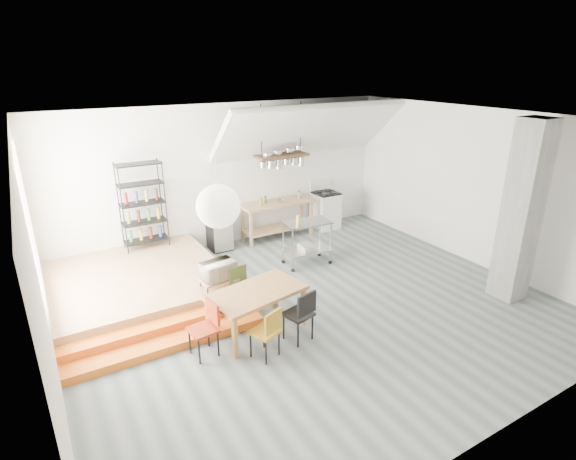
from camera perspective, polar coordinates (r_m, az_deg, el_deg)
floor at (r=8.02m, az=2.96°, el=-9.57°), size 8.00×8.00×0.00m
wall_back at (r=10.32m, az=-7.71°, el=6.83°), size 8.00×0.04×3.20m
wall_left at (r=6.24m, az=-29.22°, el=-5.09°), size 0.04×7.00×3.20m
wall_right at (r=10.05m, az=22.63°, el=5.04°), size 0.04×7.00×3.20m
ceiling at (r=6.98m, az=3.45°, el=13.77°), size 8.00×7.00×0.02m
slope_ceiling at (r=10.45m, az=2.70°, el=12.48°), size 4.40×1.44×1.32m
window_pane at (r=7.58m, az=-29.91°, el=0.70°), size 0.02×2.50×2.20m
platform at (r=8.75m, az=-18.52°, el=-6.48°), size 3.00×3.00×0.40m
step_lower at (r=7.16m, az=-14.75°, el=-13.77°), size 3.00×0.35×0.13m
step_upper at (r=7.41m, az=-15.59°, el=-11.96°), size 3.00×0.35×0.27m
concrete_column at (r=8.68m, az=27.54°, el=1.99°), size 0.50×0.50×3.20m
kitchen_counter at (r=10.75m, az=-1.33°, el=2.17°), size 1.80×0.60×0.91m
stove at (r=11.51m, az=4.76°, el=2.61°), size 0.60×0.60×1.18m
pot_rack at (r=10.22m, az=-0.62°, el=9.05°), size 1.20×0.50×1.43m
wire_shelving at (r=9.53m, az=-18.01°, el=3.14°), size 0.88×0.38×1.80m
microwave_shelf at (r=7.78m, az=-8.77°, el=-6.24°), size 0.60×0.40×0.16m
paper_lantern at (r=6.12m, az=-8.85°, el=2.97°), size 0.60×0.60×0.60m
dining_table at (r=7.05m, az=-4.02°, el=-8.26°), size 1.62×1.10×0.71m
chair_mustard at (r=6.51m, az=-2.55°, el=-12.48°), size 0.47×0.47×0.79m
chair_black at (r=6.85m, az=1.73°, el=-10.33°), size 0.47×0.47×0.85m
chair_olive at (r=7.70m, az=-5.93°, el=-7.00°), size 0.42×0.42×0.79m
chair_red at (r=6.69m, az=-10.27°, el=-11.67°), size 0.42×0.42×0.82m
rolling_cart at (r=9.33m, az=2.42°, el=-0.87°), size 1.00×0.62×0.95m
mini_fridge at (r=10.27m, az=-8.69°, el=-0.28°), size 0.48×0.48×0.81m
microwave at (r=7.70m, az=-8.84°, el=-5.10°), size 0.60×0.45×0.31m
bowl at (r=10.63m, az=-0.98°, el=3.71°), size 0.21×0.21×0.05m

